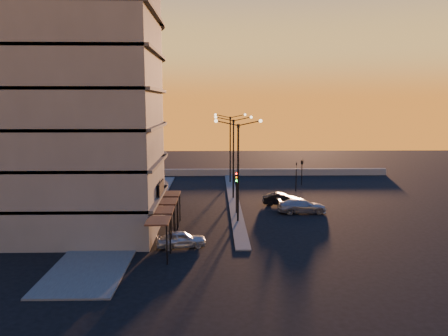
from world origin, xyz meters
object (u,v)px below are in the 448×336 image
Objects in this scene: traffic_light_main at (236,186)px; car_sedan at (281,199)px; car_hatchback at (181,239)px; car_wagon at (302,206)px; streetlamp_mid at (233,150)px.

traffic_light_main is 6.70m from car_sedan.
traffic_light_main is 11.13m from car_hatchback.
traffic_light_main is at bearing 129.06° from car_sedan.
car_sedan is at bearing 37.60° from traffic_light_main.
car_wagon is (11.35, 10.27, 0.07)m from car_hatchback.
car_hatchback is 16.78m from car_sedan.
streetlamp_mid is at bearing 43.20° from car_wagon.
traffic_light_main is at bearing -36.14° from car_hatchback.
car_wagon is at bearing -153.02° from car_sedan.
streetlamp_mid is 10.61m from car_wagon.
car_wagon is at bearing -45.27° from streetlamp_mid.
streetlamp_mid is at bearing 58.21° from car_sedan.
car_wagon reaches higher than car_sedan.
car_sedan is at bearing -45.89° from car_hatchback.
car_sedan is (5.00, 3.85, -2.24)m from traffic_light_main.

